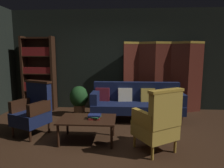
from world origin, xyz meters
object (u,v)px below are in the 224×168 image
(potted_plant, at_px, (79,99))
(bookshelf, at_px, (39,72))
(coffee_table, at_px, (87,121))
(book_navy_cloth, at_px, (94,115))
(velvet_couch, at_px, (136,101))
(book_red_leather, at_px, (95,118))
(folding_screen, at_px, (163,76))
(book_green_cloth, at_px, (95,117))
(armchair_wing_left, at_px, (33,110))
(armchair_gilt_accent, at_px, (158,122))

(potted_plant, bearing_deg, bookshelf, 156.39)
(coffee_table, bearing_deg, potted_plant, 108.35)
(bookshelf, xyz_separation_m, book_navy_cloth, (1.88, -2.05, -0.59))
(bookshelf, relative_size, coffee_table, 2.05)
(velvet_couch, xyz_separation_m, coffee_table, (-0.95, -1.31, -0.08))
(book_red_leather, bearing_deg, coffee_table, 177.46)
(book_navy_cloth, bearing_deg, velvet_couch, 58.02)
(book_navy_cloth, bearing_deg, book_red_leather, 0.00)
(folding_screen, bearing_deg, book_red_leather, -127.18)
(book_navy_cloth, bearing_deg, potted_plant, 112.61)
(book_green_cloth, bearing_deg, coffee_table, 177.46)
(folding_screen, xyz_separation_m, armchair_wing_left, (-2.81, -1.79, -0.50))
(folding_screen, xyz_separation_m, book_navy_cloth, (-1.56, -2.06, -0.50))
(folding_screen, xyz_separation_m, potted_plant, (-2.19, -0.56, -0.55))
(velvet_couch, height_order, potted_plant, velvet_couch)
(bookshelf, bearing_deg, book_green_cloth, -47.47)
(coffee_table, height_order, armchair_wing_left, armchair_wing_left)
(book_green_cloth, bearing_deg, armchair_gilt_accent, -16.56)
(armchair_gilt_accent, height_order, book_green_cloth, armchair_gilt_accent)
(book_red_leather, bearing_deg, armchair_wing_left, 167.92)
(armchair_wing_left, bearing_deg, armchair_gilt_accent, -14.16)
(velvet_couch, height_order, book_navy_cloth, velvet_couch)
(velvet_couch, bearing_deg, armchair_gilt_accent, -81.83)
(velvet_couch, height_order, book_green_cloth, velvet_couch)
(book_red_leather, height_order, book_navy_cloth, book_navy_cloth)
(book_red_leather, bearing_deg, book_green_cloth, 0.00)
(bookshelf, xyz_separation_m, armchair_gilt_accent, (2.93, -2.36, -0.59))
(bookshelf, relative_size, velvet_couch, 0.97)
(book_green_cloth, bearing_deg, book_navy_cloth, 0.00)
(bookshelf, relative_size, armchair_gilt_accent, 1.97)
(book_red_leather, bearing_deg, potted_plant, 112.61)
(armchair_gilt_accent, xyz_separation_m, book_green_cloth, (-1.05, 0.31, -0.03))
(book_green_cloth, bearing_deg, armchair_wing_left, 167.92)
(armchair_wing_left, distance_m, book_red_leather, 1.27)
(bookshelf, height_order, velvet_couch, bookshelf)
(folding_screen, distance_m, book_navy_cloth, 2.63)
(armchair_gilt_accent, bearing_deg, book_green_cloth, 163.44)
(folding_screen, bearing_deg, coffee_table, -129.47)
(velvet_couch, distance_m, book_navy_cloth, 1.55)
(coffee_table, relative_size, book_navy_cloth, 4.54)
(velvet_couch, xyz_separation_m, book_red_leather, (-0.82, -1.31, -0.02))
(coffee_table, xyz_separation_m, armchair_wing_left, (-1.12, 0.26, 0.12))
(potted_plant, bearing_deg, book_green_cloth, -67.39)
(potted_plant, relative_size, book_red_leather, 3.99)
(bookshelf, relative_size, armchair_wing_left, 1.97)
(folding_screen, relative_size, book_red_leather, 11.21)
(potted_plant, relative_size, book_green_cloth, 3.99)
(book_green_cloth, bearing_deg, potted_plant, 112.61)
(velvet_couch, relative_size, armchair_gilt_accent, 2.04)
(coffee_table, relative_size, armchair_gilt_accent, 0.96)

